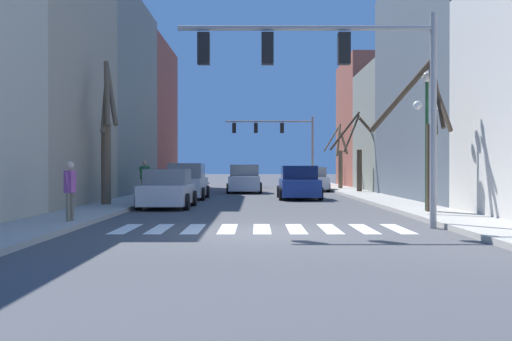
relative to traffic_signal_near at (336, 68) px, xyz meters
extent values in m
plane|color=#4C4C4F|center=(-1.95, -1.07, -4.27)|extent=(240.00, 240.00, 0.00)
cube|color=#ADA89E|center=(-7.80, -1.07, -4.19)|extent=(2.06, 90.00, 0.15)
cube|color=#ADA89E|center=(3.90, -1.07, -4.19)|extent=(2.06, 90.00, 0.15)
cube|color=tan|center=(-11.83, 8.25, 0.83)|extent=(6.00, 9.65, 10.19)
cube|color=gray|center=(-11.83, 18.91, 1.45)|extent=(6.00, 11.67, 11.44)
cube|color=#934C3D|center=(-11.83, 30.06, 1.24)|extent=(6.00, 10.62, 11.02)
cube|color=#515B66|center=(7.93, 12.62, 1.40)|extent=(6.00, 13.60, 11.34)
cube|color=gray|center=(7.93, 23.50, -0.20)|extent=(6.00, 8.16, 8.13)
cube|color=#934C3D|center=(7.93, 32.13, 0.81)|extent=(6.00, 9.09, 10.16)
cube|color=white|center=(-5.55, -0.12, -4.27)|extent=(0.45, 2.60, 0.01)
cube|color=white|center=(-4.65, -0.12, -4.27)|extent=(0.45, 2.60, 0.01)
cube|color=white|center=(-3.75, -0.12, -4.27)|extent=(0.45, 2.60, 0.01)
cube|color=white|center=(-2.85, -0.12, -4.27)|extent=(0.45, 2.60, 0.01)
cube|color=white|center=(-1.95, -0.12, -4.27)|extent=(0.45, 2.60, 0.01)
cube|color=white|center=(-1.05, -0.12, -4.27)|extent=(0.45, 2.60, 0.01)
cube|color=white|center=(-0.15, -0.12, -4.27)|extent=(0.45, 2.60, 0.01)
cube|color=white|center=(0.75, -0.12, -4.27)|extent=(0.45, 2.60, 0.01)
cube|color=white|center=(1.65, -0.12, -4.27)|extent=(0.45, 2.60, 0.01)
cylinder|color=gray|center=(2.61, 0.00, -1.40)|extent=(0.18, 0.18, 5.74)
cylinder|color=gray|center=(-0.78, 0.00, 1.07)|extent=(6.80, 0.14, 0.14)
cube|color=black|center=(0.24, 0.00, 0.52)|extent=(0.32, 0.28, 0.84)
cube|color=black|center=(-1.80, 0.00, 0.52)|extent=(0.32, 0.28, 0.84)
cube|color=black|center=(-3.50, 0.00, 0.52)|extent=(0.32, 0.28, 0.84)
cylinder|color=gray|center=(2.61, 34.08, -1.35)|extent=(0.18, 0.18, 5.84)
cylinder|color=gray|center=(-1.03, 34.08, 1.17)|extent=(7.28, 0.14, 0.14)
cube|color=black|center=(0.07, 34.08, 0.62)|extent=(0.32, 0.28, 0.84)
cube|color=black|center=(-2.12, 34.08, 0.62)|extent=(0.32, 0.28, 0.84)
cube|color=black|center=(-3.94, 34.08, 0.62)|extent=(0.32, 0.28, 0.84)
cylinder|color=#1E4C2D|center=(3.71, 4.44, -1.93)|extent=(0.12, 0.12, 4.38)
sphere|color=white|center=(3.71, 4.44, 0.44)|extent=(0.36, 0.36, 0.36)
sphere|color=white|center=(3.39, 4.44, -0.53)|extent=(0.31, 0.31, 0.31)
sphere|color=white|center=(4.03, 4.44, -0.53)|extent=(0.31, 0.31, 0.31)
cube|color=silver|center=(-2.82, 21.87, -3.65)|extent=(1.90, 4.31, 0.88)
cube|color=slate|center=(-2.82, 21.87, -2.85)|extent=(1.75, 2.24, 0.72)
cylinder|color=black|center=(-1.85, 20.54, -3.95)|extent=(0.22, 0.64, 0.64)
cylinder|color=black|center=(-3.79, 20.54, -3.95)|extent=(0.22, 0.64, 0.64)
cylinder|color=black|center=(-1.85, 23.21, -3.95)|extent=(0.22, 0.64, 0.64)
cylinder|color=black|center=(-3.79, 23.21, -3.95)|extent=(0.22, 0.64, 0.64)
cube|color=silver|center=(-5.63, 14.49, -3.64)|extent=(1.79, 4.56, 0.90)
cube|color=slate|center=(-5.63, 14.49, -2.82)|extent=(1.65, 2.37, 0.74)
cylinder|color=black|center=(-6.54, 15.90, -3.95)|extent=(0.22, 0.64, 0.64)
cylinder|color=black|center=(-4.71, 15.90, -3.95)|extent=(0.22, 0.64, 0.64)
cylinder|color=black|center=(-6.54, 13.08, -3.95)|extent=(0.22, 0.64, 0.64)
cylinder|color=black|center=(-4.71, 13.08, -3.95)|extent=(0.22, 0.64, 0.64)
cube|color=navy|center=(0.08, 14.63, -3.67)|extent=(1.87, 4.65, 0.84)
cube|color=#0E1C46|center=(0.08, 14.63, -2.91)|extent=(1.72, 2.42, 0.68)
cylinder|color=black|center=(-0.88, 16.07, -3.95)|extent=(0.22, 0.64, 0.64)
cylinder|color=black|center=(1.03, 16.07, -3.95)|extent=(0.22, 0.64, 0.64)
cylinder|color=black|center=(-0.88, 13.19, -3.95)|extent=(0.22, 0.64, 0.64)
cylinder|color=black|center=(1.03, 13.19, -3.95)|extent=(0.22, 0.64, 0.64)
cube|color=#236B38|center=(1.68, 34.99, -3.69)|extent=(1.86, 4.41, 0.80)
cube|color=#133A1E|center=(1.68, 34.99, -2.97)|extent=(1.71, 2.29, 0.65)
cylinder|color=black|center=(0.74, 36.36, -3.95)|extent=(0.22, 0.64, 0.64)
cylinder|color=black|center=(2.63, 36.36, -3.95)|extent=(0.22, 0.64, 0.64)
cylinder|color=black|center=(0.74, 33.63, -3.95)|extent=(0.22, 0.64, 0.64)
cylinder|color=black|center=(2.63, 33.63, -3.95)|extent=(0.22, 0.64, 0.64)
cube|color=silver|center=(-5.64, 7.94, -3.71)|extent=(1.77, 4.28, 0.76)
cube|color=slate|center=(-5.64, 7.94, -3.02)|extent=(1.62, 2.22, 0.62)
cylinder|color=black|center=(-6.54, 9.27, -3.95)|extent=(0.22, 0.64, 0.64)
cylinder|color=black|center=(-4.74, 9.27, -3.95)|extent=(0.22, 0.64, 0.64)
cylinder|color=black|center=(-6.54, 6.62, -3.95)|extent=(0.22, 0.64, 0.64)
cylinder|color=black|center=(-4.74, 6.62, -3.95)|extent=(0.22, 0.64, 0.64)
cube|color=silver|center=(1.70, 24.72, -3.70)|extent=(1.82, 4.62, 0.79)
cube|color=slate|center=(1.70, 24.72, -2.97)|extent=(1.68, 2.40, 0.65)
cylinder|color=black|center=(0.77, 26.16, -3.95)|extent=(0.22, 0.64, 0.64)
cylinder|color=black|center=(2.63, 26.16, -3.95)|extent=(0.22, 0.64, 0.64)
cylinder|color=black|center=(0.77, 23.29, -3.95)|extent=(0.22, 0.64, 0.64)
cylinder|color=black|center=(2.63, 23.29, -3.95)|extent=(0.22, 0.64, 0.64)
cylinder|color=#7A705B|center=(-7.23, 0.71, -3.73)|extent=(0.12, 0.12, 0.78)
cylinder|color=#7A705B|center=(-7.25, 0.43, -3.73)|extent=(0.12, 0.12, 0.78)
cube|color=#9E4C93|center=(-7.24, 0.57, -3.03)|extent=(0.24, 0.39, 0.61)
sphere|color=beige|center=(-7.24, 0.57, -2.59)|extent=(0.22, 0.22, 0.22)
cylinder|color=#9E4C93|center=(-7.23, 0.79, -3.08)|extent=(0.10, 0.27, 0.59)
cylinder|color=#9E4C93|center=(-7.26, 0.35, -3.08)|extent=(0.10, 0.27, 0.59)
cylinder|color=#7A705B|center=(-7.80, 13.99, -3.69)|extent=(0.13, 0.13, 0.86)
cylinder|color=#7A705B|center=(-7.54, 13.81, -3.69)|extent=(0.13, 0.13, 0.86)
cube|color=#337542|center=(-7.67, 13.90, -2.92)|extent=(0.48, 0.43, 0.68)
sphere|color=tan|center=(-7.67, 13.90, -2.43)|extent=(0.24, 0.24, 0.24)
cylinder|color=#337542|center=(-7.87, 14.04, -2.97)|extent=(0.30, 0.24, 0.65)
cylinder|color=#337542|center=(-7.47, 13.76, -2.97)|extent=(0.30, 0.24, 0.65)
cylinder|color=brown|center=(-8.12, 8.01, -2.48)|extent=(0.39, 0.39, 3.28)
cylinder|color=brown|center=(-7.92, 7.38, 0.24)|extent=(0.58, 1.44, 2.73)
cylinder|color=brown|center=(-8.03, 7.39, -0.35)|extent=(0.33, 1.37, 2.04)
cylinder|color=brown|center=(-7.79, 7.50, 0.28)|extent=(0.82, 1.21, 2.70)
cylinder|color=brown|center=(3.80, 25.88, -2.80)|extent=(0.30, 0.30, 2.63)
cylinder|color=brown|center=(3.15, 25.36, -0.63)|extent=(1.33, 1.19, 1.92)
cylinder|color=brown|center=(3.56, 25.14, -0.76)|extent=(0.59, 1.62, 2.31)
cylinder|color=brown|center=(4.10, 26.22, -0.95)|extent=(0.74, 0.85, 1.62)
cylinder|color=brown|center=(3.60, 25.26, -0.77)|extent=(0.49, 1.35, 2.25)
cylinder|color=#473828|center=(3.76, 4.06, -2.66)|extent=(0.34, 0.34, 2.91)
cylinder|color=#473828|center=(3.81, 3.59, -0.24)|extent=(0.25, 1.08, 2.37)
cylinder|color=#473828|center=(3.66, 3.54, -0.39)|extent=(0.37, 1.21, 2.45)
cylinder|color=#473828|center=(3.87, 3.39, -0.56)|extent=(0.34, 1.47, 1.97)
cylinder|color=#473828|center=(2.79, 4.30, -0.24)|extent=(2.07, 0.71, 2.44)
cylinder|color=#473828|center=(4.21, 20.63, -2.85)|extent=(0.32, 0.32, 2.54)
cylinder|color=#473828|center=(3.31, 20.51, -0.44)|extent=(1.92, 0.40, 2.41)
cylinder|color=#473828|center=(5.25, 20.72, -0.79)|extent=(2.20, 0.38, 2.43)
cylinder|color=#473828|center=(3.67, 20.20, -0.60)|extent=(1.16, 1.00, 2.34)
camera|label=1|loc=(-2.11, -15.92, -2.63)|focal=42.00mm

